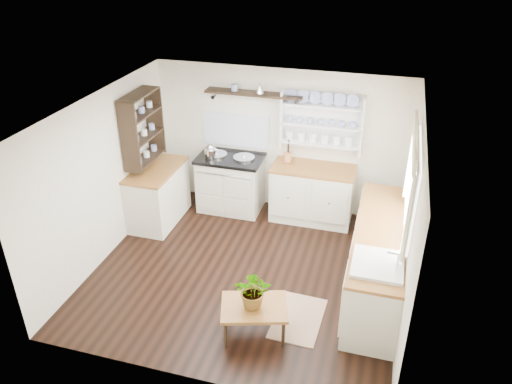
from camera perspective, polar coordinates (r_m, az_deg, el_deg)
floor at (r=6.89m, az=-1.15°, el=-8.96°), size 4.00×3.80×0.01m
wall_back at (r=7.91m, az=2.79°, el=5.88°), size 4.00×0.02×2.30m
wall_right at (r=6.05m, az=17.20°, el=-3.06°), size 0.02×3.80×2.30m
wall_left at (r=7.05m, az=-17.01°, el=1.62°), size 0.02×3.80×2.30m
ceiling at (r=5.79m, az=-1.37°, el=9.44°), size 4.00×3.80×0.01m
window at (r=5.99m, az=17.29°, el=1.12°), size 0.08×1.55×1.22m
aga_cooker at (r=8.09m, az=-2.89°, el=1.10°), size 1.03×0.72×0.95m
back_cabinets at (r=7.84m, az=6.43°, el=-0.09°), size 1.27×0.63×0.90m
right_cabinets at (r=6.50m, az=13.70°, el=-7.47°), size 0.62×2.43×0.90m
belfast_sink at (r=5.69m, az=13.59°, el=-8.99°), size 0.55×0.60×0.45m
left_cabinets at (r=7.90m, az=-11.13°, el=-0.24°), size 0.62×1.13×0.90m
plate_rack at (r=7.62m, az=7.61°, el=8.03°), size 1.20×0.22×0.90m
high_shelf at (r=7.64m, az=-0.26°, el=11.12°), size 1.50×0.29×0.16m
left_shelving at (r=7.51m, az=-12.86°, el=7.21°), size 0.28×0.80×1.05m
kettle at (r=7.83m, az=-5.22°, el=4.70°), size 0.19×0.19×0.23m
utensil_crock at (r=7.75m, az=3.61°, el=4.01°), size 0.13×0.13×0.15m
center_table at (r=5.76m, az=-0.21°, el=-13.22°), size 0.86×0.72×0.40m
potted_plant at (r=5.58m, az=-0.21°, el=-11.16°), size 0.44×0.39×0.45m
floor_rug at (r=6.18m, az=4.84°, el=-14.19°), size 0.58×0.87×0.02m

